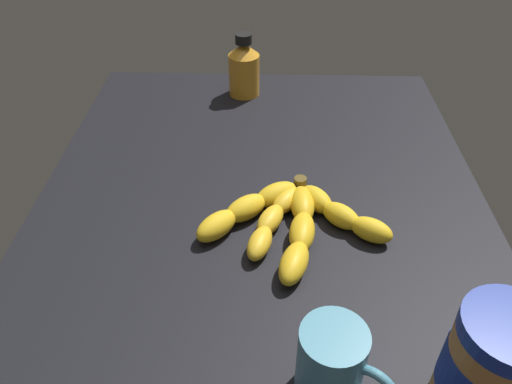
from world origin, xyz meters
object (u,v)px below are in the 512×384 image
Objects in this scene: peanut_butter_jar at (490,369)px; coffee_mug at (333,365)px; banana_bunch at (289,219)px; honey_bottle at (244,68)px.

peanut_butter_jar is 1.46× the size of coffee_mug.
peanut_butter_jar is (-27.09, -18.59, 5.39)cm from banana_bunch.
coffee_mug is at bearing 84.54° from peanut_butter_jar.
honey_bottle is at bearing 21.46° from peanut_butter_jar.
peanut_butter_jar reaches higher than honey_bottle.
honey_bottle is at bearing 10.31° from coffee_mug.
banana_bunch is 2.25× the size of honey_bottle.
coffee_mug is (1.42, 14.85, -2.19)cm from peanut_butter_jar.
peanut_butter_jar reaches higher than banana_bunch.
banana_bunch is 26.14cm from coffee_mug.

